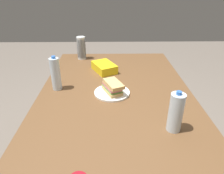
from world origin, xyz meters
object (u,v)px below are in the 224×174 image
(chip_bag, at_px, (104,67))
(water_bottle_spare, at_px, (56,74))
(paper_plate, at_px, (112,93))
(sandwich, at_px, (112,87))
(dining_table, at_px, (116,103))
(water_bottle_tall, at_px, (176,112))
(plastic_cup_stack, at_px, (81,48))

(chip_bag, height_order, water_bottle_spare, water_bottle_spare)
(paper_plate, xyz_separation_m, sandwich, (0.00, 0.00, 0.05))
(dining_table, height_order, paper_plate, paper_plate)
(water_bottle_tall, bearing_deg, water_bottle_spare, -123.29)
(paper_plate, bearing_deg, water_bottle_tall, 38.91)
(water_bottle_spare, bearing_deg, chip_bag, 133.62)
(chip_bag, xyz_separation_m, water_bottle_tall, (0.79, 0.38, 0.07))
(sandwich, bearing_deg, plastic_cup_stack, -157.79)
(paper_plate, relative_size, water_bottle_spare, 0.99)
(dining_table, relative_size, paper_plate, 7.03)
(chip_bag, xyz_separation_m, water_bottle_spare, (0.32, -0.34, 0.08))
(sandwich, distance_m, chip_bag, 0.40)
(dining_table, height_order, chip_bag, chip_bag)
(sandwich, height_order, water_bottle_spare, water_bottle_spare)
(water_bottle_tall, xyz_separation_m, plastic_cup_stack, (-1.11, -0.61, 0.00))
(sandwich, bearing_deg, water_bottle_tall, 38.81)
(chip_bag, bearing_deg, sandwich, 162.40)
(sandwich, xyz_separation_m, chip_bag, (-0.40, -0.06, -0.02))
(paper_plate, height_order, plastic_cup_stack, plastic_cup_stack)
(dining_table, distance_m, water_bottle_tall, 0.52)
(sandwich, bearing_deg, water_bottle_spare, -100.85)
(dining_table, bearing_deg, plastic_cup_stack, -156.55)
(paper_plate, height_order, sandwich, sandwich)
(plastic_cup_stack, bearing_deg, sandwich, 22.21)
(chip_bag, relative_size, plastic_cup_stack, 1.04)
(paper_plate, relative_size, sandwich, 1.24)
(sandwich, relative_size, water_bottle_tall, 0.86)
(water_bottle_tall, bearing_deg, sandwich, -141.19)
(chip_bag, distance_m, water_bottle_spare, 0.47)
(paper_plate, xyz_separation_m, plastic_cup_stack, (-0.72, -0.29, 0.10))
(paper_plate, relative_size, chip_bag, 1.08)
(chip_bag, bearing_deg, water_bottle_tall, 178.97)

